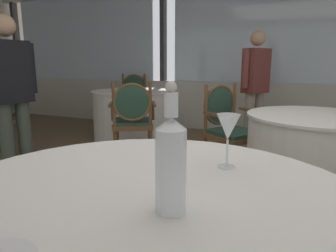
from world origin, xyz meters
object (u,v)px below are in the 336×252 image
Objects in this scene: dining_chair_3_0 at (227,123)px; diner_person_1 at (11,90)px; dining_chair_1_1 at (133,116)px; wine_glass at (228,128)px; diner_person_0 at (255,84)px; water_bottle at (171,162)px; dining_chair_1_0 at (134,96)px.

diner_person_1 is (-1.89, -0.99, 0.35)m from dining_chair_3_0.
dining_chair_3_0 is at bearing -114.47° from dining_chair_1_1.
wine_glass is 0.21× the size of dining_chair_1_1.
diner_person_1 is (-0.82, -0.89, 0.34)m from dining_chair_1_1.
water_bottle is at bearing -56.63° from diner_person_0.
dining_chair_1_0 is at bearing -165.62° from diner_person_0.
diner_person_0 is (0.11, 1.13, 0.34)m from dining_chair_3_0.
dining_chair_1_1 is at bearing -0.00° from dining_chair_1_0.
dining_chair_3_0 is at bearing -66.41° from diner_person_0.
wine_glass is at bearing -55.04° from diner_person_0.
diner_person_1 is at bearing -25.12° from dining_chair_1_0.
dining_chair_1_0 reaches higher than dining_chair_1_1.
wine_glass is at bearing -44.54° from dining_chair_3_0.
dining_chair_1_0 is 2.32m from diner_person_0.
diner_person_0 is (1.18, 1.23, 0.33)m from dining_chair_1_1.
diner_person_1 reaches higher than diner_person_0.
water_bottle is 0.21× the size of diner_person_1.
dining_chair_1_0 is 1.03× the size of dining_chair_1_1.
water_bottle is 2.63m from diner_person_1.
dining_chair_1_0 is 2.09m from dining_chair_1_1.
water_bottle is 0.35× the size of dining_chair_3_0.
wine_glass reaches higher than dining_chair_1_1.
water_bottle reaches higher than wine_glass.
water_bottle is 0.34× the size of dining_chair_1_0.
diner_person_0 is at bearing 45.43° from dining_chair_1_0.
water_bottle is at bearing -47.89° from dining_chair_3_0.
dining_chair_3_0 is 0.60× the size of diner_person_0.
wine_glass is 4.46m from dining_chair_1_0.
dining_chair_1_0 reaches higher than dining_chair_3_0.
dining_chair_1_0 is at bearing 0.00° from dining_chair_1_1.
dining_chair_1_1 is at bearing -104.82° from diner_person_0.
dining_chair_1_0 is (-2.53, 3.66, -0.34)m from wine_glass.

